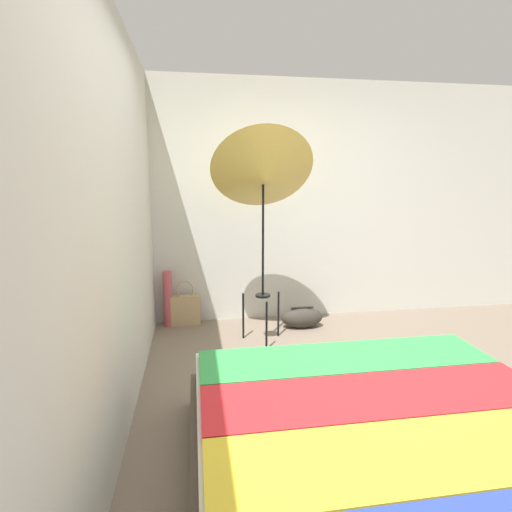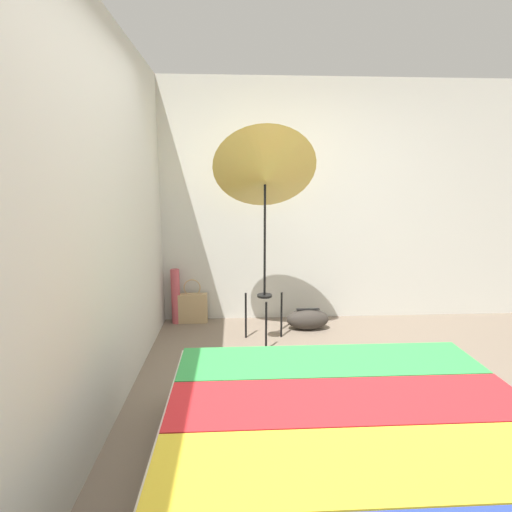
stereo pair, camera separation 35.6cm
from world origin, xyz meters
name	(u,v)px [view 2 (the right image)]	position (x,y,z in m)	size (l,w,h in m)	color
ground_plane	(335,427)	(0.00, 0.00, 0.00)	(14.00, 14.00, 0.00)	#756656
wall_back	(291,203)	(0.00, 2.11, 1.30)	(8.00, 0.05, 2.60)	beige
wall_side_left	(133,211)	(-1.44, 1.00, 1.30)	(0.05, 8.00, 2.60)	beige
bed	(361,470)	(-0.05, -0.64, 0.21)	(1.96, 2.01, 0.43)	#4C4238
photo_umbrella	(265,176)	(-0.34, 1.40, 1.58)	(0.95, 0.76, 2.00)	black
tote_bag	(193,307)	(-1.09, 1.98, 0.17)	(0.32, 0.10, 0.49)	tan
duffel_bag	(308,319)	(0.13, 1.70, 0.11)	(0.44, 0.22, 0.22)	#332D28
paper_roll	(176,296)	(-1.27, 1.97, 0.30)	(0.10, 0.10, 0.60)	#BC4C56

